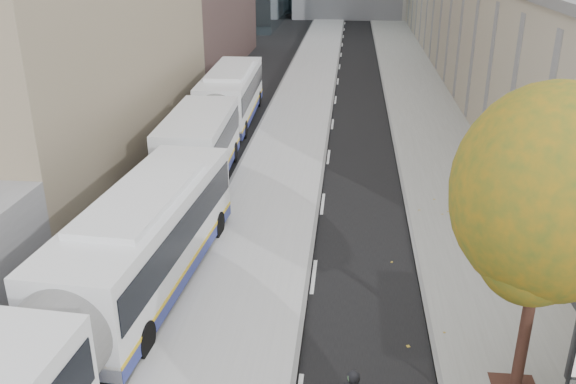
# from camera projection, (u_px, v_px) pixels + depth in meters

# --- Properties ---
(bus_platform) EXTENTS (4.25, 150.00, 0.15)m
(bus_platform) POSITION_uv_depth(u_px,v_px,m) (294.00, 127.00, 35.84)
(bus_platform) COLOR #B5B5B5
(bus_platform) RESTS_ON ground
(sidewalk) EXTENTS (4.75, 150.00, 0.08)m
(sidewalk) POSITION_uv_depth(u_px,v_px,m) (432.00, 131.00, 35.10)
(sidewalk) COLOR gray
(sidewalk) RESTS_ON ground
(building_tan) EXTENTS (18.00, 92.00, 8.00)m
(building_tan) POSITION_uv_depth(u_px,v_px,m) (520.00, 9.00, 59.16)
(building_tan) COLOR #9C977C
(building_tan) RESTS_ON ground
(tree_c) EXTENTS (4.20, 4.20, 7.28)m
(tree_c) POSITION_uv_depth(u_px,v_px,m) (549.00, 194.00, 12.94)
(tree_c) COLOR black
(tree_c) RESTS_ON sidewalk
(bus_near) EXTENTS (3.87, 18.31, 3.03)m
(bus_near) POSITION_uv_depth(u_px,v_px,m) (85.00, 311.00, 15.25)
(bus_near) COLOR white
(bus_near) RESTS_ON ground
(bus_far) EXTENTS (3.28, 18.20, 3.02)m
(bus_far) POSITION_uv_depth(u_px,v_px,m) (220.00, 112.00, 32.89)
(bus_far) COLOR white
(bus_far) RESTS_ON ground
(distant_car) EXTENTS (2.12, 3.85, 1.24)m
(distant_car) POSITION_uv_depth(u_px,v_px,m) (242.00, 92.00, 41.76)
(distant_car) COLOR white
(distant_car) RESTS_ON ground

